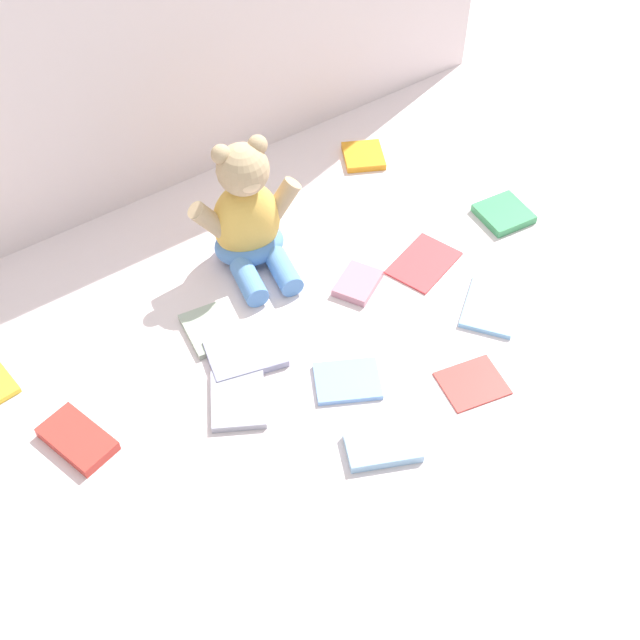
# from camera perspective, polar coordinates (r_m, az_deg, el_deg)

# --- Properties ---
(ground_plane) EXTENTS (3.20, 3.20, 0.00)m
(ground_plane) POSITION_cam_1_polar(r_m,az_deg,el_deg) (1.57, -2.56, -0.38)
(ground_plane) COLOR silver
(backdrop_drape) EXTENTS (1.68, 0.03, 0.73)m
(backdrop_drape) POSITION_cam_1_polar(r_m,az_deg,el_deg) (1.67, -12.51, 18.25)
(backdrop_drape) COLOR silver
(backdrop_drape) RESTS_ON ground_plane
(teddy_bear) EXTENTS (0.22, 0.21, 0.27)m
(teddy_bear) POSITION_cam_1_polar(r_m,az_deg,el_deg) (1.62, -4.83, 6.76)
(teddy_bear) COLOR #E5B24C
(teddy_bear) RESTS_ON ground_plane
(book_case_0) EXTENTS (0.11, 0.10, 0.02)m
(book_case_0) POSITION_cam_1_polar(r_m,az_deg,el_deg) (1.63, 2.45, 2.54)
(book_case_0) COLOR #BB7889
(book_case_0) RESTS_ON ground_plane
(book_case_2) EXTENTS (0.11, 0.11, 0.02)m
(book_case_2) POSITION_cam_1_polar(r_m,az_deg,el_deg) (1.80, 12.13, 6.94)
(book_case_2) COLOR #3A9459
(book_case_2) RESTS_ON ground_plane
(book_case_3) EXTENTS (0.12, 0.12, 0.01)m
(book_case_3) POSITION_cam_1_polar(r_m,az_deg,el_deg) (1.91, 2.91, 10.85)
(book_case_3) COLOR orange
(book_case_3) RESTS_ON ground_plane
(book_case_4) EXTENTS (0.15, 0.12, 0.02)m
(book_case_4) POSITION_cam_1_polar(r_m,az_deg,el_deg) (1.52, -4.96, -2.28)
(book_case_4) COLOR #8B8AA9
(book_case_4) RESTS_ON ground_plane
(book_case_5) EXTENTS (0.14, 0.15, 0.01)m
(book_case_5) POSITION_cam_1_polar(r_m,az_deg,el_deg) (1.46, -5.47, -5.29)
(book_case_5) COLOR #9998A8
(book_case_5) RESTS_ON ground_plane
(book_case_6) EXTENTS (0.10, 0.12, 0.01)m
(book_case_6) POSITION_cam_1_polar(r_m,az_deg,el_deg) (1.56, -7.23, -0.60)
(book_case_6) COLOR #9BA793
(book_case_6) RESTS_ON ground_plane
(book_case_7) EXTENTS (0.16, 0.13, 0.01)m
(book_case_7) POSITION_cam_1_polar(r_m,az_deg,el_deg) (1.68, 6.92, 3.85)
(book_case_7) COLOR #CE393D
(book_case_7) RESTS_ON ground_plane
(book_case_8) EXTENTS (0.12, 0.11, 0.01)m
(book_case_8) POSITION_cam_1_polar(r_m,az_deg,el_deg) (1.50, 10.12, -4.13)
(book_case_8) COLOR #C23933
(book_case_8) RESTS_ON ground_plane
(book_case_9) EXTENTS (0.14, 0.11, 0.02)m
(book_case_9) POSITION_cam_1_polar(r_m,az_deg,el_deg) (1.40, 4.20, -8.41)
(book_case_9) COLOR #8CB8E0
(book_case_9) RESTS_ON ground_plane
(book_case_10) EXTENTS (0.10, 0.14, 0.02)m
(book_case_10) POSITION_cam_1_polar(r_m,az_deg,el_deg) (1.46, -15.84, -7.64)
(book_case_10) COLOR red
(book_case_10) RESTS_ON ground_plane
(book_case_11) EXTENTS (0.14, 0.13, 0.01)m
(book_case_11) POSITION_cam_1_polar(r_m,az_deg,el_deg) (1.48, 1.84, -4.08)
(book_case_11) COLOR #77A4E5
(book_case_11) RESTS_ON ground_plane
(book_case_12) EXTENTS (0.17, 0.16, 0.01)m
(book_case_12) POSITION_cam_1_polar(r_m,az_deg,el_deg) (1.62, 11.36, 0.97)
(book_case_12) COLOR #7DB5E6
(book_case_12) RESTS_ON ground_plane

